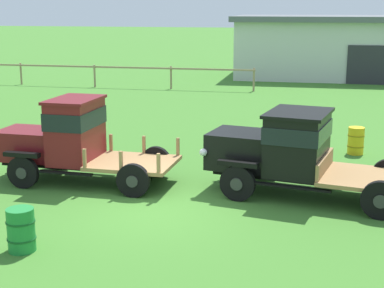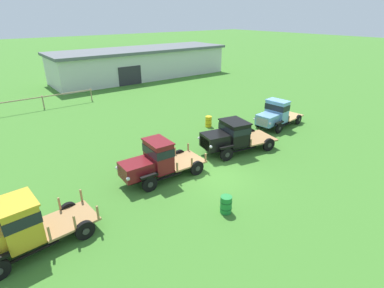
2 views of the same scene
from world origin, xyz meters
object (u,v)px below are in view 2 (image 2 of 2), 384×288
object	(u,v)px
vintage_truck_far_side	(275,114)
farm_shed	(142,63)
oil_drum_near_fence	(226,204)
vintage_truck_second_in_line	(155,160)
vintage_truck_foreground_near	(16,228)
vintage_truck_midrow_center	(231,136)
oil_drum_beside_row	(208,122)

from	to	relation	value
vintage_truck_far_side	farm_shed	bearing A→B (deg)	86.44
vintage_truck_far_side	oil_drum_near_fence	distance (m)	12.73
farm_shed	vintage_truck_second_in_line	world-z (taller)	farm_shed
vintage_truck_far_side	vintage_truck_foreground_near	bearing A→B (deg)	-171.17
farm_shed	vintage_truck_second_in_line	bearing A→B (deg)	-117.31
vintage_truck_midrow_center	oil_drum_near_fence	distance (m)	6.96
vintage_truck_second_in_line	oil_drum_beside_row	world-z (taller)	vintage_truck_second_in_line
vintage_truck_second_in_line	vintage_truck_far_side	world-z (taller)	vintage_truck_second_in_line
vintage_truck_foreground_near	vintage_truck_midrow_center	xyz separation A→B (m)	(13.22, 1.80, -0.04)
vintage_truck_foreground_near	oil_drum_beside_row	world-z (taller)	vintage_truck_foreground_near
vintage_truck_foreground_near	oil_drum_near_fence	xyz separation A→B (m)	(8.24, -3.00, -0.77)
vintage_truck_midrow_center	oil_drum_near_fence	xyz separation A→B (m)	(-4.99, -4.80, -0.74)
vintage_truck_second_in_line	vintage_truck_midrow_center	size ratio (longest dim) A/B	0.91
vintage_truck_midrow_center	oil_drum_beside_row	size ratio (longest dim) A/B	6.28
vintage_truck_second_in_line	vintage_truck_midrow_center	distance (m)	5.99
vintage_truck_second_in_line	oil_drum_near_fence	size ratio (longest dim) A/B	5.81
farm_shed	vintage_truck_second_in_line	distance (m)	30.02
vintage_truck_midrow_center	oil_drum_beside_row	distance (m)	5.15
vintage_truck_midrow_center	vintage_truck_far_side	world-z (taller)	vintage_truck_far_side
oil_drum_beside_row	vintage_truck_second_in_line	bearing A→B (deg)	-149.13
vintage_truck_far_side	vintage_truck_midrow_center	bearing A→B (deg)	-168.85
vintage_truck_midrow_center	oil_drum_beside_row	bearing A→B (deg)	67.20
oil_drum_near_fence	vintage_truck_midrow_center	bearing A→B (deg)	43.90
vintage_truck_second_in_line	oil_drum_beside_row	distance (m)	9.31
vintage_truck_midrow_center	vintage_truck_far_side	xyz separation A→B (m)	(6.20, 1.22, -0.02)
farm_shed	oil_drum_near_fence	distance (m)	33.94
vintage_truck_second_in_line	farm_shed	bearing A→B (deg)	62.69
vintage_truck_foreground_near	vintage_truck_far_side	distance (m)	19.66
farm_shed	oil_drum_near_fence	world-z (taller)	farm_shed
vintage_truck_midrow_center	vintage_truck_foreground_near	bearing A→B (deg)	-172.27
farm_shed	vintage_truck_foreground_near	xyz separation A→B (m)	(-21.00, -28.40, -0.86)
vintage_truck_far_side	oil_drum_near_fence	world-z (taller)	vintage_truck_far_side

